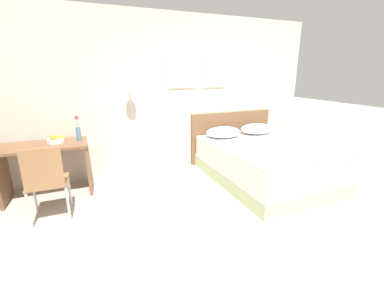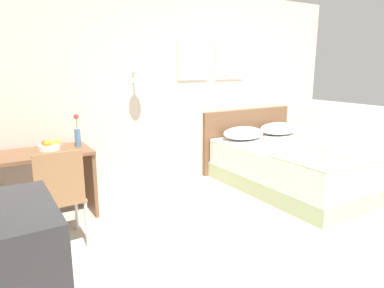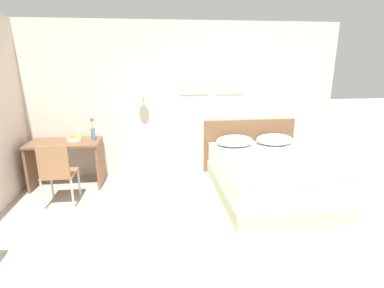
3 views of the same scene
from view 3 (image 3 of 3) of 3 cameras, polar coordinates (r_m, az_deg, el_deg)
name	(u,v)px [view 3 (image 3 of 3)]	position (r m, az deg, el deg)	size (l,w,h in m)	color
ground_plane	(196,270)	(3.26, 0.76, -22.89)	(24.00, 24.00, 0.00)	#B2A899
wall_back	(175,101)	(5.31, -3.26, 8.26)	(5.80, 0.31, 2.65)	beige
bed	(269,177)	(4.80, 14.50, -6.03)	(1.58, 2.08, 0.57)	#B2C693
headboard	(249,145)	(5.69, 10.75, -0.22)	(1.70, 0.06, 0.96)	brown
pillow_left	(235,141)	(5.24, 8.15, 0.61)	(0.64, 0.48, 0.18)	white
pillow_right	(275,139)	(5.47, 15.46, 0.85)	(0.64, 0.48, 0.18)	white
throw_blanket	(288,173)	(4.18, 17.77, -5.20)	(1.53, 0.83, 0.02)	#B2C693
folded_towel_near_foot	(286,166)	(4.30, 17.39, -3.97)	(0.28, 0.26, 0.06)	white
folded_towel_mid_bed	(289,174)	(4.02, 18.00, -5.43)	(0.36, 0.31, 0.06)	white
desk	(66,155)	(5.29, -22.89, -2.02)	(1.11, 0.60, 0.76)	brown
desk_chair	(57,170)	(4.59, -24.38, -4.58)	(0.44, 0.44, 0.93)	#8E6642
fruit_bowl	(74,138)	(5.21, -21.48, 1.08)	(0.25, 0.22, 0.11)	silver
flower_vase	(93,132)	(5.12, -18.35, 2.25)	(0.07, 0.07, 0.37)	#4C7099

